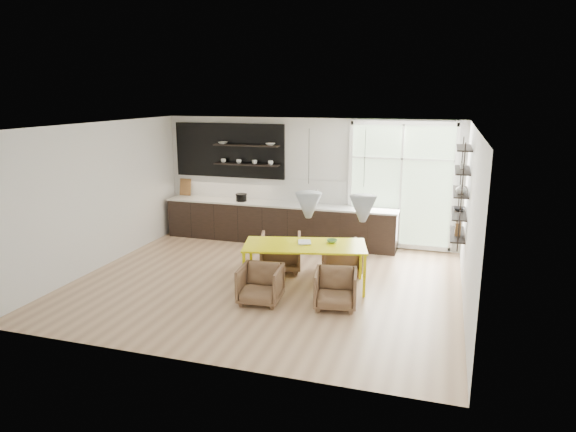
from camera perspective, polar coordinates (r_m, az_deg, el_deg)
The scene contains 11 objects.
room at distance 10.09m, azimuth 2.58°, elevation 2.12°, with size 7.02×6.01×2.91m.
kitchen_run at distance 12.12m, azimuth -1.40°, elevation -0.11°, with size 5.54×0.69×2.75m.
right_shelving at distance 9.82m, azimuth 18.61°, elevation 2.24°, with size 0.26×1.22×1.90m.
dining_table at distance 9.26m, azimuth 1.88°, elevation -3.51°, with size 2.35×1.46×0.80m.
armchair_back_left at distance 10.24m, azimuth -0.81°, elevation -4.01°, with size 0.79×0.81×0.74m, color brown.
armchair_back_right at distance 10.13m, azimuth 5.99°, elevation -4.52°, with size 0.70×0.72×0.66m, color brown.
armchair_front_left at distance 8.70m, azimuth -3.08°, elevation -7.59°, with size 0.69×0.71×0.65m, color brown.
armchair_front_right at distance 8.54m, azimuth 5.31°, elevation -8.06°, with size 0.68×0.70×0.64m, color brown.
wire_stool at distance 9.23m, azimuth -4.04°, elevation -6.63°, with size 0.34×0.34×0.43m.
table_book at distance 9.32m, azimuth 1.14°, elevation -2.94°, with size 0.23×0.31×0.03m, color white.
table_bowl at distance 9.38m, azimuth 4.91°, elevation -2.79°, with size 0.19×0.19×0.06m, color #5C8E52.
Camera 1 is at (3.05, -8.48, 3.45)m, focal length 32.00 mm.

